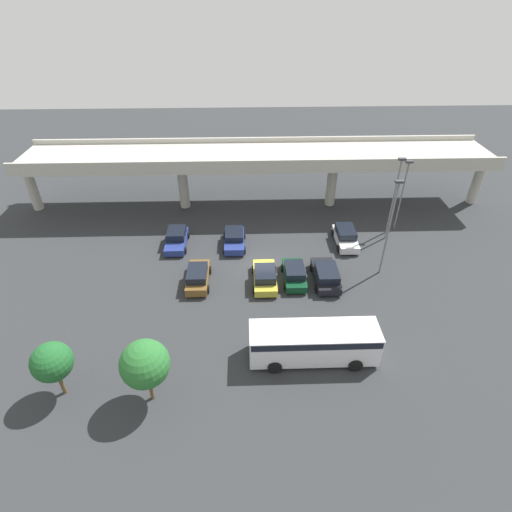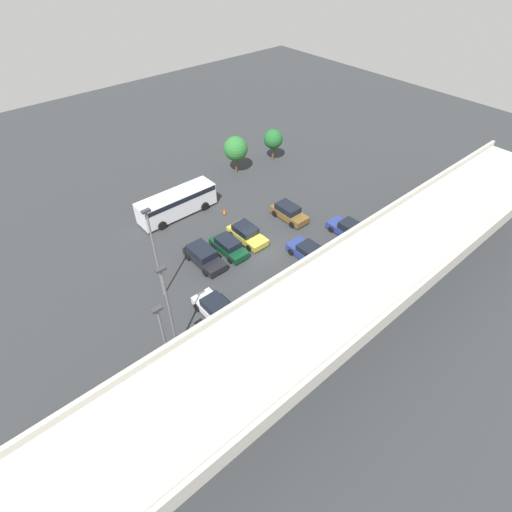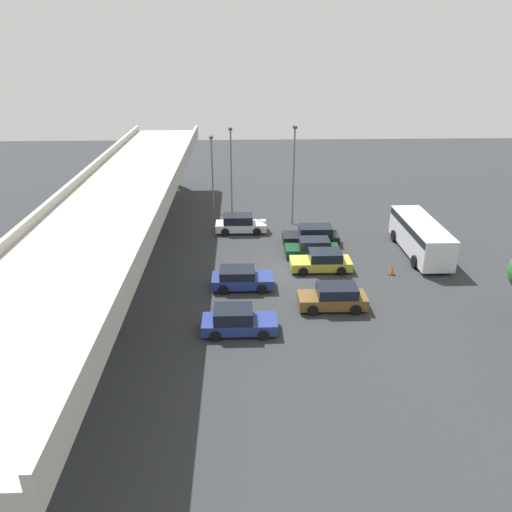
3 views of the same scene
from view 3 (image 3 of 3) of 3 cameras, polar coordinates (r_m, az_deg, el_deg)
name	(u,v)px [view 3 (image 3 of 3)]	position (r m, az deg, el deg)	size (l,w,h in m)	color
ground_plane	(294,271)	(38.18, 4.35, -1.70)	(110.21, 110.21, 0.00)	#2D3033
highway_overpass	(121,199)	(36.88, -15.20, 6.26)	(52.56, 7.22, 7.01)	#ADAAA0
parked_car_0	(237,321)	(30.12, -2.14, -7.41)	(2.20, 4.53, 1.58)	navy
parked_car_1	(334,297)	(32.99, 8.86, -4.70)	(2.10, 4.44, 1.60)	brown
parked_car_2	(241,278)	(35.26, -1.74, -2.58)	(2.22, 4.31, 1.47)	navy
parked_car_3	(322,261)	(38.27, 7.55, -0.59)	(2.23, 4.61, 1.54)	gold
parked_car_4	(313,248)	(40.62, 6.50, 0.90)	(2.08, 4.35, 1.50)	#0C381E
parked_car_5	(312,235)	(43.20, 6.43, 2.38)	(2.26, 4.76, 1.59)	black
parked_car_6	(240,224)	(45.64, -1.84, 3.69)	(2.18, 4.60, 1.61)	silver
shuttle_bus	(421,235)	(42.77, 18.31, 2.31)	(8.99, 2.82, 2.71)	silver
lamp_post_near_aisle	(231,166)	(48.65, -2.86, 10.18)	(0.70, 0.35, 8.72)	slate
lamp_post_mid_lot	(212,168)	(50.38, -5.02, 9.95)	(0.70, 0.35, 7.68)	slate
lamp_post_by_overpass	(294,169)	(46.67, 4.34, 9.88)	(0.70, 0.35, 9.19)	slate
traffic_cone	(392,270)	(38.73, 15.27, -1.60)	(0.44, 0.44, 0.70)	black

